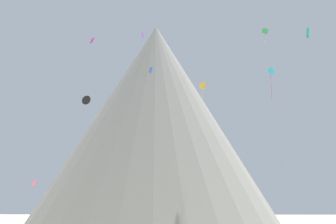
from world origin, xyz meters
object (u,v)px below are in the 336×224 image
kite_gold_high (202,86)px  kite_blue_high (151,70)px  kite_magenta_high (92,41)px  kite_black_high (86,100)px  kite_cyan_mid (271,76)px  kite_violet_high (143,35)px  kite_teal_high (308,33)px  rock_massif (157,119)px  kite_rainbow_low (34,183)px  kite_green_high (265,32)px

kite_gold_high → kite_blue_high: (-12.20, -12.71, -0.56)m
kite_magenta_high → kite_black_high: size_ratio=0.66×
kite_cyan_mid → kite_blue_high: (-21.78, 19.51, 9.36)m
kite_violet_high → kite_teal_high: (27.88, -18.36, -10.10)m
rock_massif → kite_magenta_high: rock_massif is taller
kite_rainbow_low → kite_gold_high: size_ratio=0.19×
kite_violet_high → kite_magenta_high: size_ratio=1.18×
kite_rainbow_low → kite_teal_high: bearing=138.8°
kite_blue_high → kite_green_high: kite_green_high is taller
rock_massif → kite_magenta_high: 44.08m
kite_gold_high → kite_green_high: kite_green_high is taller
kite_black_high → kite_rainbow_low: bearing=84.4°
rock_massif → kite_gold_high: size_ratio=19.23×
kite_gold_high → kite_green_high: (13.17, -16.01, 6.65)m
kite_rainbow_low → kite_teal_high: kite_teal_high is taller
kite_gold_high → kite_teal_high: kite_gold_high is taller
kite_violet_high → kite_black_high: size_ratio=0.78×
kite_green_high → kite_blue_high: bearing=-8.4°
kite_gold_high → kite_black_high: 31.32m
kite_magenta_high → kite_green_high: kite_green_high is taller
kite_cyan_mid → kite_gold_high: size_ratio=1.16×
kite_cyan_mid → kite_blue_high: size_ratio=3.62×
rock_massif → kite_rainbow_low: bearing=-108.1°
kite_violet_high → kite_rainbow_low: bearing=13.0°
kite_rainbow_low → kite_gold_high: kite_gold_high is taller
rock_massif → kite_green_high: bearing=-53.2°
kite_gold_high → kite_violet_high: (-13.43, -18.54, 5.28)m
kite_magenta_high → kite_cyan_mid: bearing=-105.6°
kite_violet_high → kite_black_high: 18.54m
kite_cyan_mid → kite_rainbow_low: size_ratio=6.02×
kite_black_high → kite_magenta_high: bearing=119.8°
rock_massif → kite_cyan_mid: (22.99, -51.69, -6.00)m
kite_teal_high → kite_magenta_high: bearing=110.9°
rock_massif → kite_gold_high: rock_massif is taller
kite_magenta_high → kite_green_high: 37.22m
kite_violet_high → kite_black_high: kite_violet_high is taller
kite_gold_high → kite_magenta_high: 32.71m
kite_gold_high → rock_massif: bearing=-32.2°
kite_black_high → kite_gold_high: bearing=-137.6°
kite_blue_high → kite_violet_high: bearing=63.8°
kite_rainbow_low → kite_black_high: kite_black_high is taller
kite_magenta_high → kite_green_high: size_ratio=0.37×
kite_gold_high → kite_green_high: 21.77m
kite_gold_high → kite_teal_high: size_ratio=2.72×
kite_gold_high → kite_blue_high: bearing=69.4°
kite_violet_high → kite_teal_high: kite_violet_high is taller
kite_teal_high → kite_blue_high: (-26.66, 24.19, 4.26)m
rock_massif → kite_rainbow_low: 56.34m
kite_cyan_mid → rock_massif: bearing=-6.9°
kite_rainbow_low → kite_teal_high: size_ratio=0.53×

